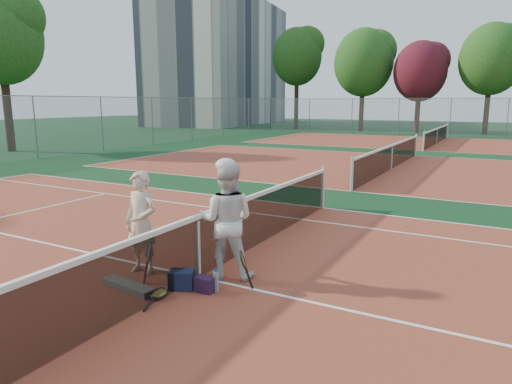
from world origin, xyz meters
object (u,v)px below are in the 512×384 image
player_a (141,223)px  net_main (198,247)px  apartment_block (221,63)px  sports_bag_navy (182,280)px  racket_spare (159,294)px  racket_black_held (243,270)px  player_b (227,220)px  racket_red (149,264)px  sports_bag_purple (205,284)px  water_bottle (216,282)px

player_a → net_main: bearing=14.7°
apartment_block → sports_bag_navy: (28.04, -44.48, -7.36)m
player_a → racket_spare: size_ratio=2.77×
apartment_block → racket_black_held: 53.14m
net_main → player_b: (0.36, 0.28, 0.40)m
player_a → racket_red: player_a is taller
sports_bag_navy → sports_bag_purple: sports_bag_navy is taller
net_main → racket_spare: bearing=-93.0°
apartment_block → water_bottle: 53.21m
player_a → sports_bag_navy: 1.20m
apartment_block → sports_bag_purple: apartment_block is taller
racket_spare → sports_bag_navy: 0.43m
player_a → sports_bag_navy: bearing=-14.0°
player_a → player_b: (1.28, 0.52, 0.08)m
player_b → sports_bag_navy: size_ratio=5.09×
player_b → water_bottle: (0.18, -0.59, -0.76)m
apartment_block → racket_red: apartment_block is taller
sports_bag_purple → player_a: bearing=173.2°
racket_red → racket_black_held: racket_red is taller
apartment_block → racket_red: bearing=-58.3°
racket_spare → racket_black_held: bearing=-61.2°
racket_red → sports_bag_navy: (0.57, 0.05, -0.16)m
player_b → racket_black_held: player_b is taller
net_main → apartment_block: apartment_block is taller
apartment_block → racket_black_held: apartment_block is taller
player_b → racket_red: player_b is taller
apartment_block → sports_bag_navy: bearing=-57.8°
apartment_block → player_b: 52.53m
sports_bag_navy → water_bottle: size_ratio=1.19×
player_a → sports_bag_purple: player_a is taller
net_main → water_bottle: net_main is taller
sports_bag_purple → sports_bag_navy: bearing=-168.3°
net_main → sports_bag_navy: (0.04, -0.48, -0.37)m
net_main → sports_bag_navy: 0.61m
sports_bag_navy → water_bottle: bearing=18.4°
sports_bag_navy → player_a: bearing=166.2°
racket_red → player_b: bearing=-7.5°
player_a → water_bottle: 1.61m
racket_spare → water_bottle: 0.83m
apartment_block → player_b: apartment_block is taller
racket_spare → sports_bag_navy: (0.08, 0.41, 0.09)m
player_a → player_b: bearing=21.9°
racket_spare → water_bottle: water_bottle is taller
player_a → player_b: size_ratio=0.91×
player_a → racket_black_held: size_ratio=2.85×
net_main → racket_spare: net_main is taller
water_bottle → racket_spare: bearing=-135.0°
apartment_block → water_bottle: bearing=-57.2°
apartment_block → racket_spare: apartment_block is taller
player_a → sports_bag_purple: 1.51m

